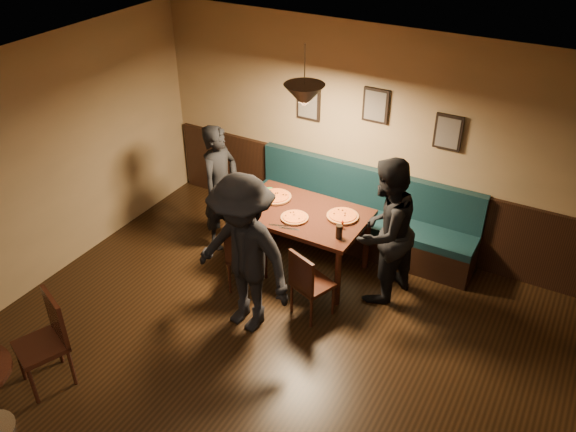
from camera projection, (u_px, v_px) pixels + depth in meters
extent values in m
plane|color=black|center=(218.00, 417.00, 5.51)|extent=(7.00, 7.00, 0.00)
plane|color=silver|center=(192.00, 140.00, 4.02)|extent=(7.00, 7.00, 0.00)
plane|color=#8C704F|center=(374.00, 139.00, 7.35)|extent=(6.00, 0.00, 6.00)
cube|color=black|center=(368.00, 203.00, 7.81)|extent=(5.88, 0.06, 1.00)
cube|color=black|center=(309.00, 104.00, 7.54)|extent=(0.32, 0.04, 0.42)
cube|color=black|center=(376.00, 105.00, 7.09)|extent=(0.32, 0.04, 0.42)
cube|color=black|center=(448.00, 132.00, 6.80)|extent=(0.32, 0.04, 0.42)
cone|color=black|center=(304.00, 96.00, 6.25)|extent=(0.44, 0.44, 0.25)
cube|color=black|center=(302.00, 241.00, 7.24)|extent=(1.52, 0.99, 0.81)
imported|color=black|center=(221.00, 187.00, 7.49)|extent=(0.42, 0.62, 1.66)
imported|color=black|center=(384.00, 231.00, 6.56)|extent=(0.87, 1.00, 1.75)
imported|color=black|center=(243.00, 255.00, 6.11)|extent=(1.27, 0.84, 1.83)
cylinder|color=orange|center=(276.00, 197.00, 7.28)|extent=(0.50, 0.50, 0.04)
cylinder|color=#BE7623|center=(295.00, 218.00, 6.88)|extent=(0.39, 0.39, 0.04)
cylinder|color=orange|center=(343.00, 216.00, 6.91)|extent=(0.49, 0.49, 0.04)
cylinder|color=black|center=(339.00, 232.00, 6.52)|extent=(0.09, 0.09, 0.16)
cylinder|color=#A52A05|center=(342.00, 224.00, 6.69)|extent=(0.03, 0.03, 0.12)
cube|color=#217C33|center=(267.00, 190.00, 7.46)|extent=(0.18, 0.18, 0.01)
cube|color=#1B6730|center=(247.00, 210.00, 7.05)|extent=(0.15, 0.15, 0.01)
cube|color=silver|center=(283.00, 227.00, 6.75)|extent=(0.20, 0.07, 0.00)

